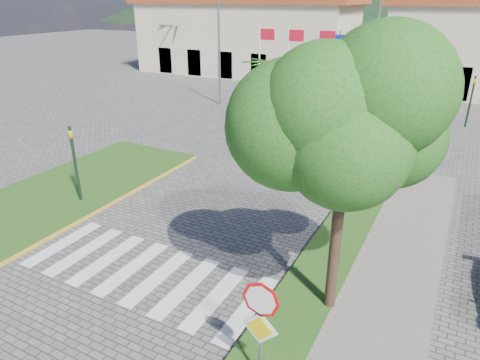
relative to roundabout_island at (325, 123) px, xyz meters
The scene contains 16 objects.
median_left 17.27m from the roundabout_island, 112.12° to the right, with size 5.00×14.00×0.18m, color #1D4C15.
crosswalk 18.00m from the roundabout_island, 90.02° to the right, with size 8.00×3.00×0.01m, color silver.
roundabout_island is the anchor object (origin of this frame).
stop_sign 20.69m from the roundabout_island, 76.27° to the right, with size 0.80×0.11×2.65m.
deciduous_tree 18.55m from the roundabout_island, 72.09° to the right, with size 3.60×3.60×6.80m.
traffic_light_left 16.45m from the roundabout_island, 108.56° to the right, with size 0.15×0.18×3.20m.
traffic_light_right 11.11m from the roundabout_island, 65.79° to the right, with size 0.15×0.18×3.20m.
traffic_light_far 9.11m from the roundabout_island, 26.58° to the left, with size 0.18×0.15×3.20m.
direction_sign_west 9.78m from the roundabout_island, 102.60° to the left, with size 1.60×0.14×5.20m.
direction_sign_east 10.03m from the roundabout_island, 71.53° to the left, with size 1.60×0.14×5.20m.
street_lamp_centre 9.15m from the roundabout_island, 82.91° to the left, with size 4.80×0.16×8.00m.
street_lamp_west 10.19m from the roundabout_island, 167.48° to the left, with size 4.80×0.16×8.00m.
building_left 21.59m from the roundabout_island, 131.20° to the left, with size 23.32×9.54×8.05m.
white_van 12.93m from the roundabout_island, 117.60° to the left, with size 2.18×4.72×1.31m, color white.
car_dark_a 8.08m from the roundabout_island, 97.20° to the left, with size 1.51×3.74×1.27m, color black.
car_dark_b 10.49m from the roundabout_island, 63.97° to the left, with size 1.13×3.24×1.07m, color black.
Camera 1 is at (7.68, -4.14, 7.65)m, focal length 32.00 mm.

